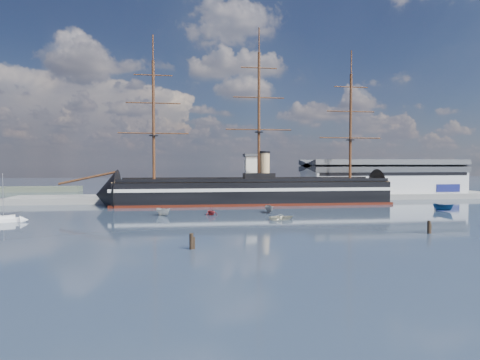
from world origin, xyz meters
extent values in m
plane|color=#1F2E44|center=(0.00, 40.00, 0.00)|extent=(600.00, 600.00, 0.00)
cube|color=slate|center=(10.00, 76.00, 0.00)|extent=(180.00, 18.00, 2.00)
cube|color=#B7BABC|center=(58.00, 80.00, 7.00)|extent=(62.00, 20.00, 10.00)
cube|color=#3F4247|center=(58.00, 80.00, 12.60)|extent=(63.00, 21.00, 2.00)
cube|color=silver|center=(3.00, 73.00, 9.00)|extent=(4.00, 4.00, 14.00)
cube|color=#3F4247|center=(3.00, 73.00, 16.50)|extent=(5.00, 5.00, 1.00)
cube|color=black|center=(1.33, 60.00, 4.00)|extent=(88.42, 18.52, 7.00)
cube|color=silver|center=(1.33, 60.00, 5.20)|extent=(90.43, 18.82, 1.00)
cube|color=#45140A|center=(1.33, 60.00, 0.35)|extent=(90.43, 18.78, 0.90)
cone|color=black|center=(-45.17, 60.00, 3.70)|extent=(14.44, 16.08, 15.68)
cone|color=black|center=(47.83, 60.00, 3.70)|extent=(11.45, 15.99, 15.68)
cube|color=brown|center=(1.33, 60.00, 7.60)|extent=(88.39, 17.24, 0.40)
cube|color=black|center=(3.33, 60.00, 9.00)|extent=(10.17, 6.28, 2.50)
cylinder|color=tan|center=(5.33, 60.00, 12.50)|extent=(3.20, 3.20, 9.00)
cylinder|color=#381E0F|center=(-50.67, 60.00, 9.00)|extent=(17.76, 1.21, 4.43)
cylinder|color=#381E0F|center=(-30.67, 60.00, 26.80)|extent=(0.90, 0.90, 38.00)
cylinder|color=#381E0F|center=(3.33, 60.00, 28.80)|extent=(0.90, 0.90, 42.00)
cylinder|color=#381E0F|center=(35.33, 60.00, 25.80)|extent=(0.90, 0.90, 36.00)
cube|color=white|center=(-61.90, 27.59, 0.47)|extent=(7.21, 4.70, 0.93)
cube|color=white|center=(-61.90, 27.59, 1.21)|extent=(4.01, 2.87, 0.74)
cylinder|color=#B2B2B7|center=(-62.37, 27.59, 6.05)|extent=(0.15, 0.15, 10.24)
imported|color=silver|center=(-26.98, 34.09, 0.00)|extent=(6.25, 5.41, 2.44)
imported|color=beige|center=(1.02, 21.93, 0.00)|extent=(1.87, 3.86, 1.74)
imported|color=slate|center=(1.23, 35.60, 0.00)|extent=(6.49, 2.69, 2.54)
imported|color=maroon|center=(-14.76, 33.63, 0.00)|extent=(6.56, 4.93, 2.21)
imported|color=navy|center=(50.42, 31.93, 0.00)|extent=(7.05, 5.31, 2.67)
cylinder|color=black|center=(-21.36, -7.86, 0.00)|extent=(0.64, 0.64, 3.19)
cylinder|color=black|center=(23.94, -0.56, 0.00)|extent=(0.64, 0.64, 3.14)
camera|label=1|loc=(-23.55, -69.91, 13.19)|focal=30.00mm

